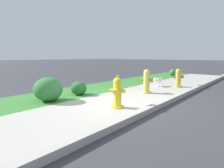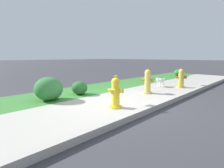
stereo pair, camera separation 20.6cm
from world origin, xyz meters
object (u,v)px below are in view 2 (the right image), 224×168
fire_hydrant_near_corner (181,78)px  shrub_bush_near_lamp (80,88)px  fire_hydrant_mid_block (148,81)px  shrub_bush_far_verge (49,89)px  small_white_dog (160,81)px  shrub_bush_mid_verge (178,73)px  fire_hydrant_at_driveway (116,93)px

fire_hydrant_near_corner → shrub_bush_near_lamp: bearing=-145.1°
fire_hydrant_near_corner → fire_hydrant_mid_block: 1.81m
fire_hydrant_mid_block → shrub_bush_far_verge: size_ratio=1.10×
small_white_dog → shrub_bush_near_lamp: (-2.96, 1.13, -0.03)m
shrub_bush_mid_verge → fire_hydrant_mid_block: bearing=-165.8°
small_white_dog → shrub_bush_mid_verge: (4.29, 1.14, -0.04)m
fire_hydrant_at_driveway → fire_hydrant_mid_block: bearing=-110.9°
fire_hydrant_near_corner → shrub_bush_far_verge: bearing=-139.4°
fire_hydrant_near_corner → fire_hydrant_at_driveway: 3.64m
small_white_dog → shrub_bush_mid_verge: same height
fire_hydrant_at_driveway → shrub_bush_far_verge: size_ratio=1.01×
shrub_bush_mid_verge → fire_hydrant_near_corner: bearing=-155.5°
fire_hydrant_mid_block → shrub_bush_far_verge: fire_hydrant_mid_block is taller
fire_hydrant_at_driveway → shrub_bush_mid_verge: 7.74m
small_white_dog → shrub_bush_far_verge: shrub_bush_far_verge is taller
fire_hydrant_at_driveway → shrub_bush_near_lamp: 1.80m
fire_hydrant_near_corner → shrub_bush_mid_verge: fire_hydrant_near_corner is taller
small_white_dog → shrub_bush_near_lamp: bearing=-8.9°
fire_hydrant_at_driveway → shrub_bush_mid_verge: (7.53, 1.77, -0.16)m
shrub_bush_near_lamp → shrub_bush_far_verge: size_ratio=0.66×
fire_hydrant_at_driveway → shrub_bush_far_verge: 1.91m
fire_hydrant_at_driveway → fire_hydrant_near_corner: bearing=-121.1°
fire_hydrant_at_driveway → shrub_bush_mid_verge: fire_hydrant_at_driveway is taller
fire_hydrant_mid_block → shrub_bush_mid_verge: fire_hydrant_mid_block is taller
fire_hydrant_near_corner → shrub_bush_near_lamp: (-3.35, 1.77, -0.16)m
fire_hydrant_at_driveway → small_white_dog: fire_hydrant_at_driveway is taller
small_white_dog → shrub_bush_far_verge: (-3.96, 1.13, 0.08)m
fire_hydrant_near_corner → fire_hydrant_at_driveway: bearing=-117.3°
shrub_bush_mid_verge → shrub_bush_near_lamp: size_ratio=0.96×
fire_hydrant_near_corner → small_white_dog: 0.76m
fire_hydrant_mid_block → shrub_bush_far_verge: (-2.57, 1.43, -0.08)m
fire_hydrant_near_corner → small_white_dog: size_ratio=1.64×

